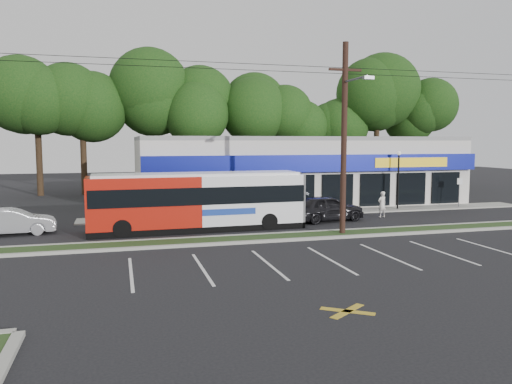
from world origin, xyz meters
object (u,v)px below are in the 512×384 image
Objects in this scene: lamp_post at (398,173)px; car_silver at (13,222)px; car_dark at (326,208)px; pedestrian_b at (297,205)px; pedestrian_a at (382,204)px; utility_pole at (342,132)px; metrobus at (198,200)px; sign_post at (459,187)px.

car_silver is (-24.83, -3.15, -1.97)m from lamp_post.
pedestrian_b reaches higher than car_dark.
pedestrian_a is 0.98× the size of pedestrian_b.
car_silver is at bearing -172.77° from lamp_post.
pedestrian_a is at bearing -92.94° from car_dark.
car_silver is 2.50× the size of pedestrian_a.
metrobus is at bearing 152.82° from utility_pole.
sign_post is at bearing -2.58° from lamp_post.
metrobus is (-20.13, -4.07, 0.14)m from sign_post.
pedestrian_b is at bearing 35.70° from car_dark.
car_dark is 17.84m from car_silver.
pedestrian_a is at bearing 43.64° from utility_pole.
utility_pole is 8.66m from metrobus.
sign_post is at bearing 10.12° from metrobus.
lamp_post is 2.46× the size of pedestrian_b.
pedestrian_a reaches higher than car_dark.
pedestrian_b is (6.73, 2.37, -0.83)m from metrobus.
lamp_post is 4.37m from pedestrian_a.
lamp_post is 2.50× the size of pedestrian_a.
pedestrian_a is (-2.83, -2.79, -1.82)m from lamp_post.
pedestrian_b is at bearing -172.74° from sign_post.
sign_post reaches higher than car_dark.
pedestrian_b is at bearing 18.08° from metrobus.
lamp_post is (8.17, 7.87, -2.74)m from utility_pole.
utility_pole is at bearing -149.85° from sign_post.
pedestrian_b is (-1.40, 1.37, 0.04)m from car_dark.
utility_pole reaches higher than car_silver.
lamp_post is at bearing 177.42° from sign_post.
utility_pole is 6.58m from car_dark.
lamp_post is at bearing -147.77° from pedestrian_a.
car_silver is 16.48m from pedestrian_b.
sign_post is 20.54m from metrobus.
pedestrian_a is (22.00, 0.37, 0.15)m from car_silver.
car_silver is at bearing 79.55° from car_dark.
sign_post is 12.41m from car_dark.
car_silver is (-29.83, -2.93, -0.85)m from sign_post.
lamp_post is at bearing 14.55° from metrobus.
pedestrian_b is at bearing -90.77° from car_silver.
utility_pole is 4.17× the size of metrobus.
lamp_post reaches higher than metrobus.
utility_pole is 10.36× the size of car_dark.
car_dark is at bearing -5.26° from pedestrian_a.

